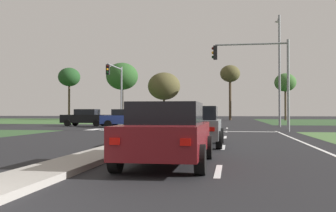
{
  "coord_description": "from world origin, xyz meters",
  "views": [
    {
      "loc": [
        3.77,
        -4.0,
        1.3
      ],
      "look_at": [
        -0.96,
        26.06,
        1.78
      ],
      "focal_mm": 42.46,
      "sensor_mm": 36.0,
      "label": 1
    }
  ],
  "objects_px": {
    "traffic_signal_near_right": "(261,68)",
    "treeline_near": "(69,77)",
    "pedestrian_at_median": "(198,112)",
    "car_blue_near": "(126,118)",
    "car_black_second": "(86,117)",
    "car_maroon_fifth": "(168,133)",
    "traffic_signal_far_left": "(117,84)",
    "treeline_third": "(164,86)",
    "treeline_fifth": "(285,83)",
    "treeline_fourth": "(230,74)",
    "car_grey_third": "(196,126)",
    "car_beige_fourth": "(188,116)",
    "treeline_second": "(122,76)",
    "street_lamp_second": "(279,65)"
  },
  "relations": [
    {
      "from": "traffic_signal_near_right",
      "to": "treeline_near",
      "type": "distance_m",
      "value": 48.96
    },
    {
      "from": "pedestrian_at_median",
      "to": "car_blue_near",
      "type": "bearing_deg",
      "value": 135.87
    },
    {
      "from": "traffic_signal_near_right",
      "to": "treeline_near",
      "type": "xyz_separation_m",
      "value": [
        -29.97,
        38.58,
        3.17
      ]
    },
    {
      "from": "traffic_signal_near_right",
      "to": "car_black_second",
      "type": "bearing_deg",
      "value": 152.09
    },
    {
      "from": "car_maroon_fifth",
      "to": "traffic_signal_far_left",
      "type": "xyz_separation_m",
      "value": [
        -9.84,
        29.21,
        3.41
      ]
    },
    {
      "from": "treeline_third",
      "to": "treeline_fifth",
      "type": "xyz_separation_m",
      "value": [
        19.83,
        -1.24,
        0.29
      ]
    },
    {
      "from": "traffic_signal_near_right",
      "to": "treeline_fourth",
      "type": "distance_m",
      "value": 38.77
    },
    {
      "from": "treeline_near",
      "to": "car_maroon_fifth",
      "type": "bearing_deg",
      "value": -64.89
    },
    {
      "from": "car_blue_near",
      "to": "traffic_signal_far_left",
      "type": "bearing_deg",
      "value": -156.84
    },
    {
      "from": "car_grey_third",
      "to": "pedestrian_at_median",
      "type": "relative_size",
      "value": 2.24
    },
    {
      "from": "treeline_third",
      "to": "car_maroon_fifth",
      "type": "bearing_deg",
      "value": -80.41
    },
    {
      "from": "car_maroon_fifth",
      "to": "treeline_fifth",
      "type": "distance_m",
      "value": 56.87
    },
    {
      "from": "treeline_near",
      "to": "treeline_third",
      "type": "relative_size",
      "value": 1.13
    },
    {
      "from": "treeline_fifth",
      "to": "treeline_third",
      "type": "bearing_deg",
      "value": 176.42
    },
    {
      "from": "traffic_signal_far_left",
      "to": "pedestrian_at_median",
      "type": "bearing_deg",
      "value": 42.0
    },
    {
      "from": "treeline_third",
      "to": "car_black_second",
      "type": "bearing_deg",
      "value": -94.13
    },
    {
      "from": "treeline_near",
      "to": "treeline_third",
      "type": "bearing_deg",
      "value": 1.99
    },
    {
      "from": "car_blue_near",
      "to": "car_beige_fourth",
      "type": "xyz_separation_m",
      "value": [
        2.78,
        23.54,
        0.03
      ]
    },
    {
      "from": "car_blue_near",
      "to": "car_grey_third",
      "type": "relative_size",
      "value": 1.0
    },
    {
      "from": "traffic_signal_far_left",
      "to": "treeline_second",
      "type": "distance_m",
      "value": 28.54
    },
    {
      "from": "street_lamp_second",
      "to": "car_grey_third",
      "type": "bearing_deg",
      "value": -104.95
    },
    {
      "from": "car_grey_third",
      "to": "car_beige_fourth",
      "type": "xyz_separation_m",
      "value": [
        -4.61,
        40.71,
        0.04
      ]
    },
    {
      "from": "treeline_second",
      "to": "treeline_fourth",
      "type": "height_order",
      "value": "treeline_second"
    },
    {
      "from": "car_grey_third",
      "to": "street_lamp_second",
      "type": "relative_size",
      "value": 0.42
    },
    {
      "from": "traffic_signal_near_right",
      "to": "treeline_second",
      "type": "xyz_separation_m",
      "value": [
        -20.48,
        38.88,
        3.22
      ]
    },
    {
      "from": "treeline_third",
      "to": "treeline_fifth",
      "type": "relative_size",
      "value": 1.07
    },
    {
      "from": "traffic_signal_far_left",
      "to": "treeline_second",
      "type": "height_order",
      "value": "treeline_second"
    },
    {
      "from": "car_blue_near",
      "to": "street_lamp_second",
      "type": "distance_m",
      "value": 14.52
    },
    {
      "from": "treeline_near",
      "to": "car_blue_near",
      "type": "bearing_deg",
      "value": -60.04
    },
    {
      "from": "car_beige_fourth",
      "to": "car_maroon_fifth",
      "type": "distance_m",
      "value": 46.73
    },
    {
      "from": "traffic_signal_near_right",
      "to": "treeline_fifth",
      "type": "height_order",
      "value": "treeline_fifth"
    },
    {
      "from": "car_blue_near",
      "to": "car_maroon_fifth",
      "type": "bearing_deg",
      "value": 17.35
    },
    {
      "from": "car_black_second",
      "to": "car_beige_fourth",
      "type": "height_order",
      "value": "car_beige_fourth"
    },
    {
      "from": "car_black_second",
      "to": "treeline_near",
      "type": "height_order",
      "value": "treeline_near"
    },
    {
      "from": "traffic_signal_far_left",
      "to": "street_lamp_second",
      "type": "height_order",
      "value": "street_lamp_second"
    },
    {
      "from": "car_beige_fourth",
      "to": "pedestrian_at_median",
      "type": "distance_m",
      "value": 10.66
    },
    {
      "from": "treeline_fifth",
      "to": "pedestrian_at_median",
      "type": "bearing_deg",
      "value": -122.31
    },
    {
      "from": "car_black_second",
      "to": "treeline_near",
      "type": "xyz_separation_m",
      "value": [
        -14.55,
        30.41,
        6.62
      ]
    },
    {
      "from": "car_blue_near",
      "to": "car_beige_fourth",
      "type": "height_order",
      "value": "car_beige_fourth"
    },
    {
      "from": "car_black_second",
      "to": "treeline_second",
      "type": "height_order",
      "value": "treeline_second"
    },
    {
      "from": "traffic_signal_near_right",
      "to": "treeline_third",
      "type": "relative_size",
      "value": 0.76
    },
    {
      "from": "car_beige_fourth",
      "to": "car_maroon_fifth",
      "type": "relative_size",
      "value": 0.98
    },
    {
      "from": "treeline_near",
      "to": "treeline_fourth",
      "type": "bearing_deg",
      "value": -0.01
    },
    {
      "from": "traffic_signal_near_right",
      "to": "treeline_near",
      "type": "height_order",
      "value": "treeline_near"
    },
    {
      "from": "treeline_second",
      "to": "car_grey_third",
      "type": "bearing_deg",
      "value": -71.38
    },
    {
      "from": "car_maroon_fifth",
      "to": "treeline_third",
      "type": "distance_m",
      "value": 57.96
    },
    {
      "from": "car_black_second",
      "to": "traffic_signal_far_left",
      "type": "distance_m",
      "value": 5.12
    },
    {
      "from": "car_blue_near",
      "to": "treeline_fifth",
      "type": "relative_size",
      "value": 0.57
    },
    {
      "from": "treeline_third",
      "to": "treeline_fifth",
      "type": "distance_m",
      "value": 19.87
    },
    {
      "from": "traffic_signal_near_right",
      "to": "traffic_signal_far_left",
      "type": "xyz_separation_m",
      "value": [
        -13.4,
        11.43,
        -0.06
      ]
    }
  ]
}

